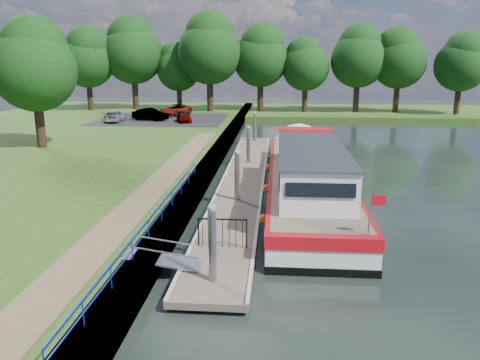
# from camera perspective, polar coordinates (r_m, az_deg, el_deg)

# --- Properties ---
(ground) EXTENTS (160.00, 160.00, 0.00)m
(ground) POSITION_cam_1_polar(r_m,az_deg,el_deg) (15.91, -3.06, -12.59)
(ground) COLOR black
(ground) RESTS_ON ground
(bank_edge) EXTENTS (1.10, 90.00, 0.78)m
(bank_edge) POSITION_cam_1_polar(r_m,az_deg,el_deg) (30.18, -4.13, 1.25)
(bank_edge) COLOR #473D2D
(bank_edge) RESTS_ON ground
(far_bank) EXTENTS (60.00, 18.00, 0.60)m
(far_bank) POSITION_cam_1_polar(r_m,az_deg,el_deg) (67.16, 13.29, 8.05)
(far_bank) COLOR #274614
(far_bank) RESTS_ON ground
(footpath) EXTENTS (1.60, 40.00, 0.05)m
(footpath) POSITION_cam_1_polar(r_m,az_deg,el_deg) (23.82, -11.07, -1.52)
(footpath) COLOR brown
(footpath) RESTS_ON riverbank
(carpark) EXTENTS (14.00, 12.00, 0.06)m
(carpark) POSITION_cam_1_polar(r_m,az_deg,el_deg) (54.02, -9.40, 7.34)
(carpark) COLOR black
(carpark) RESTS_ON riverbank
(blue_fence) EXTENTS (0.04, 18.04, 0.72)m
(blue_fence) POSITION_cam_1_polar(r_m,az_deg,el_deg) (18.64, -10.32, -4.31)
(blue_fence) COLOR #0C2DBF
(blue_fence) RESTS_ON riverbank
(pontoon) EXTENTS (2.50, 30.00, 0.56)m
(pontoon) POSITION_cam_1_polar(r_m,az_deg,el_deg) (28.01, 0.43, -0.17)
(pontoon) COLOR brown
(pontoon) RESTS_ON ground
(mooring_piles) EXTENTS (0.30, 27.30, 3.55)m
(mooring_piles) POSITION_cam_1_polar(r_m,az_deg,el_deg) (27.76, 0.44, 2.02)
(mooring_piles) COLOR gray
(mooring_piles) RESTS_ON ground
(gangway) EXTENTS (2.58, 1.00, 0.92)m
(gangway) POSITION_cam_1_polar(r_m,az_deg,el_deg) (16.41, -9.36, -9.48)
(gangway) COLOR #A5A8AD
(gangway) RESTS_ON ground
(gate_panel) EXTENTS (1.85, 0.05, 1.15)m
(gate_panel) POSITION_cam_1_polar(r_m,az_deg,el_deg) (17.45, -2.15, -5.96)
(gate_panel) COLOR black
(gate_panel) RESTS_ON ground
(barge) EXTENTS (4.36, 21.15, 4.78)m
(barge) POSITION_cam_1_polar(r_m,az_deg,el_deg) (26.08, 8.06, 0.64)
(barge) COLOR black
(barge) RESTS_ON ground
(horizon_trees) EXTENTS (54.38, 10.03, 12.87)m
(horizon_trees) POSITION_cam_1_polar(r_m,az_deg,el_deg) (62.84, 1.38, 15.01)
(horizon_trees) COLOR #332316
(horizon_trees) RESTS_ON ground
(bank_tree_a) EXTENTS (6.12, 6.12, 9.72)m
(bank_tree_a) POSITION_cam_1_polar(r_m,az_deg,el_deg) (38.57, -23.79, 12.89)
(bank_tree_a) COLOR #332316
(bank_tree_a) RESTS_ON riverbank
(car_a) EXTENTS (2.35, 3.65, 1.16)m
(car_a) POSITION_cam_1_polar(r_m,az_deg,el_deg) (50.83, -6.86, 7.69)
(car_a) COLOR #999999
(car_a) RESTS_ON carpark
(car_b) EXTENTS (4.21, 2.55, 1.31)m
(car_b) POSITION_cam_1_polar(r_m,az_deg,el_deg) (52.74, -10.89, 7.86)
(car_b) COLOR #999999
(car_b) RESTS_ON carpark
(car_c) EXTENTS (1.91, 4.12, 1.17)m
(car_c) POSITION_cam_1_polar(r_m,az_deg,el_deg) (52.51, -15.02, 7.52)
(car_c) COLOR #999999
(car_c) RESTS_ON carpark
(car_d) EXTENTS (3.73, 5.11, 1.29)m
(car_d) POSITION_cam_1_polar(r_m,az_deg,el_deg) (57.34, -7.88, 8.47)
(car_d) COLOR #999999
(car_d) RESTS_ON carpark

